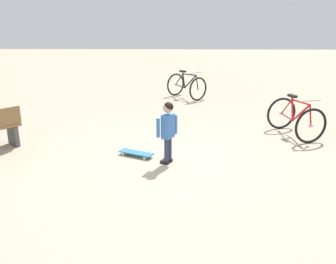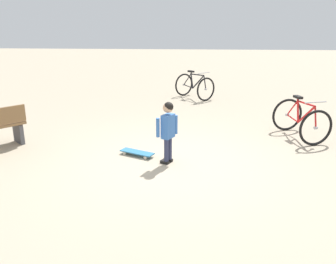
# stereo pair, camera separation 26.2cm
# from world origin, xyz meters

# --- Properties ---
(ground_plane) EXTENTS (50.00, 50.00, 0.00)m
(ground_plane) POSITION_xyz_m (0.00, 0.00, 0.00)
(ground_plane) COLOR tan
(child_person) EXTENTS (0.34, 0.28, 1.06)m
(child_person) POSITION_xyz_m (-0.09, 0.01, 0.66)
(child_person) COLOR #2D3351
(child_person) RESTS_ON ground
(skateboard) EXTENTS (0.65, 0.44, 0.07)m
(skateboard) POSITION_xyz_m (-0.66, 0.30, 0.06)
(skateboard) COLOR teal
(skateboard) RESTS_ON ground
(bicycle_near) EXTENTS (1.24, 1.27, 0.85)m
(bicycle_near) POSITION_xyz_m (0.35, 5.31, 0.38)
(bicycle_near) COLOR black
(bicycle_near) RESTS_ON ground
(bicycle_mid) EXTENTS (0.99, 1.23, 0.85)m
(bicycle_mid) POSITION_xyz_m (2.53, 1.57, 0.38)
(bicycle_mid) COLOR black
(bicycle_mid) RESTS_ON ground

